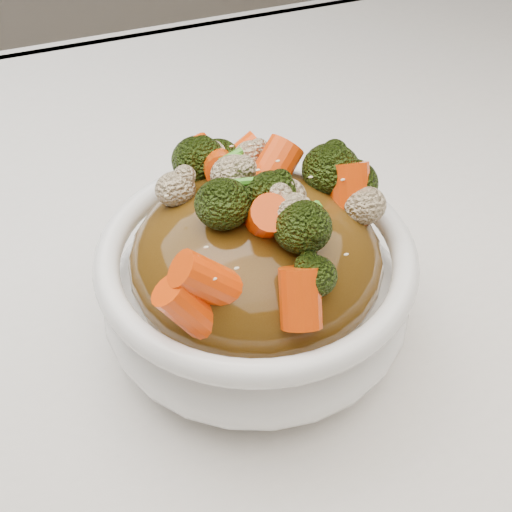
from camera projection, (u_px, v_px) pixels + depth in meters
name	position (u px, v px, depth m)	size (l,w,h in m)	color
tablecloth	(203.00, 304.00, 0.52)	(1.20, 0.80, 0.04)	white
bowl	(256.00, 290.00, 0.45)	(0.19, 0.19, 0.08)	white
sauce_base	(256.00, 259.00, 0.43)	(0.15, 0.15, 0.08)	#4E310D
carrots	(256.00, 186.00, 0.39)	(0.15, 0.15, 0.04)	#FF4A08
broccoli	(256.00, 187.00, 0.39)	(0.15, 0.15, 0.04)	black
cauliflower	(256.00, 190.00, 0.39)	(0.15, 0.15, 0.03)	beige
scallions	(256.00, 185.00, 0.39)	(0.11, 0.11, 0.02)	#439221
sesame_seeds	(256.00, 185.00, 0.39)	(0.14, 0.14, 0.01)	beige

